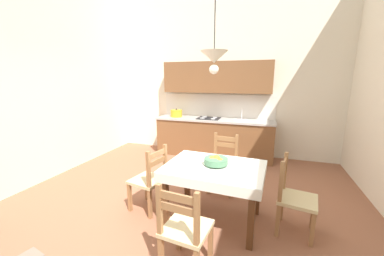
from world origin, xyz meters
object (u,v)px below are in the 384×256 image
dining_table (214,176)px  dining_chair_camera_side (185,230)px  dining_chair_tv_side (150,180)px  dining_chair_window_side (294,198)px  fruit_bowl (216,161)px  dining_chair_kitchen_side (223,164)px  kitchen_cabinetry (214,120)px  pendant_lamp (214,58)px

dining_table → dining_chair_camera_side: 0.90m
dining_chair_camera_side → dining_chair_tv_side: 1.18m
dining_table → dining_chair_window_side: size_ratio=1.35×
fruit_bowl → dining_chair_window_side: bearing=3.5°
dining_chair_kitchen_side → fruit_bowl: bearing=-85.9°
dining_chair_tv_side → fruit_bowl: bearing=3.7°
kitchen_cabinetry → dining_chair_tv_side: 2.62m
dining_table → dining_chair_camera_side: bearing=-94.8°
kitchen_cabinetry → fruit_bowl: bearing=-76.5°
dining_chair_kitchen_side → dining_chair_camera_side: (-0.03, -1.75, 0.00)m
dining_chair_tv_side → dining_chair_window_side: same height
dining_chair_kitchen_side → dining_chair_tv_side: bearing=-133.4°
dining_table → dining_chair_kitchen_side: (-0.05, 0.87, -0.17)m
dining_chair_kitchen_side → dining_chair_camera_side: size_ratio=1.00×
dining_chair_window_side → dining_table: bearing=-174.9°
dining_table → fruit_bowl: bearing=65.8°
dining_table → dining_chair_kitchen_side: size_ratio=1.35×
kitchen_cabinetry → dining_chair_camera_side: size_ratio=2.94×
kitchen_cabinetry → dining_table: size_ratio=2.18×
dining_table → dining_chair_tv_side: (-0.90, -0.03, -0.17)m
kitchen_cabinetry → dining_chair_window_side: kitchen_cabinetry is taller
dining_table → dining_chair_camera_side: size_ratio=1.35×
pendant_lamp → fruit_bowl: bearing=-15.5°
dining_table → kitchen_cabinetry: bearing=103.1°
pendant_lamp → dining_chair_window_side: bearing=2.5°
kitchen_cabinetry → dining_chair_kitchen_side: (0.54, -1.67, -0.41)m
dining_table → fruit_bowl: fruit_bowl is taller
dining_table → dining_chair_kitchen_side: bearing=93.2°
dining_chair_kitchen_side → dining_chair_camera_side: bearing=-90.8°
dining_chair_kitchen_side → pendant_lamp: bearing=-89.5°
dining_chair_camera_side → pendant_lamp: (0.03, 0.92, 1.61)m
dining_chair_camera_side → dining_table: bearing=85.2°
dining_chair_tv_side → fruit_bowl: (0.91, 0.06, 0.37)m
dining_chair_kitchen_side → dining_table: bearing=-86.8°
dining_chair_camera_side → dining_chair_tv_side: same height
dining_table → dining_chair_window_side: dining_chair_window_side is taller
dining_chair_kitchen_side → dining_chair_tv_side: (-0.85, -0.90, 0.00)m
kitchen_cabinetry → dining_chair_kitchen_side: kitchen_cabinetry is taller
kitchen_cabinetry → dining_chair_camera_side: 3.48m
fruit_bowl → dining_chair_camera_side: bearing=-95.4°
pendant_lamp → dining_table: bearing=-45.6°
dining_chair_kitchen_side → dining_chair_window_side: bearing=-38.2°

